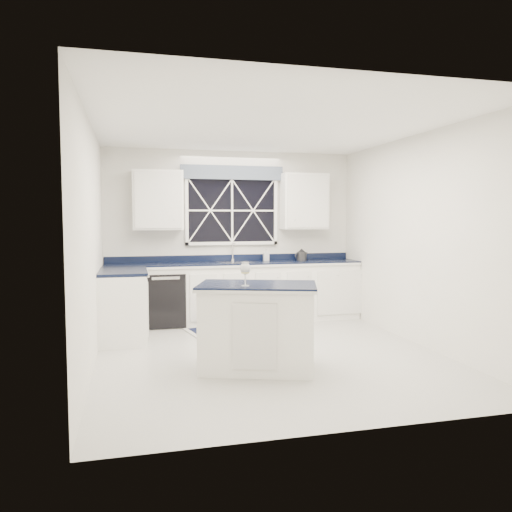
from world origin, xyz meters
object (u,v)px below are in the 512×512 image
object	(u,v)px
island	(257,327)
soap_bottle	(266,255)
faucet	(233,251)
dishwasher	(165,298)
wine_glass	(245,269)
kettle	(301,255)

from	to	relation	value
island	soap_bottle	size ratio (longest dim) A/B	7.36
faucet	soap_bottle	distance (m)	0.55
dishwasher	soap_bottle	size ratio (longest dim) A/B	4.26
dishwasher	wine_glass	distance (m)	2.79
dishwasher	wine_glass	xyz separation A→B (m)	(0.66, -2.62, 0.69)
dishwasher	soap_bottle	bearing A→B (deg)	5.56
faucet	kettle	size ratio (longest dim) A/B	1.18
dishwasher	faucet	xyz separation A→B (m)	(1.10, 0.19, 0.69)
faucet	wine_glass	distance (m)	2.85
faucet	kettle	world-z (taller)	faucet
faucet	soap_bottle	size ratio (longest dim) A/B	1.57
dishwasher	island	bearing A→B (deg)	-71.78
dishwasher	soap_bottle	distance (m)	1.76
kettle	island	bearing A→B (deg)	-140.17
dishwasher	soap_bottle	world-z (taller)	soap_bottle
island	soap_bottle	distance (m)	2.84
dishwasher	kettle	world-z (taller)	kettle
faucet	wine_glass	world-z (taller)	faucet
island	wine_glass	world-z (taller)	wine_glass
island	faucet	bearing A→B (deg)	102.70
dishwasher	wine_glass	bearing A→B (deg)	-75.82
dishwasher	island	size ratio (longest dim) A/B	0.58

